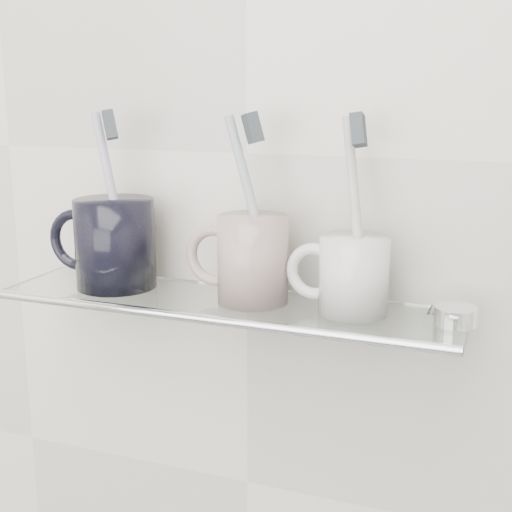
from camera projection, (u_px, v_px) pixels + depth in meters
The scene contains 18 objects.
wall_back at pixel (246, 153), 0.78m from camera, with size 2.50×2.50×0.00m, color silver.
shelf_glass at pixel (225, 303), 0.76m from camera, with size 0.50×0.12×0.01m, color silver.
shelf_rail at pixel (203, 319), 0.71m from camera, with size 0.01×0.01×0.50m, color silver.
bracket_left at pixel (84, 284), 0.88m from camera, with size 0.02×0.02×0.03m, color silver.
bracket_right at pixel (431, 323), 0.73m from camera, with size 0.02×0.02×0.03m, color silver.
mug_left at pixel (115, 243), 0.80m from camera, with size 0.09×0.09×0.10m, color black.
mug_left_handle at pixel (77, 240), 0.82m from camera, with size 0.07×0.07×0.01m, color black.
toothbrush_left at pixel (113, 198), 0.79m from camera, with size 0.01×0.01×0.19m, color #A4A5C9.
bristles_left at pixel (110, 125), 0.77m from camera, with size 0.01×0.02×0.03m, color #343A3F.
mug_center at pixel (253, 259), 0.74m from camera, with size 0.07×0.07×0.09m, color silver.
mug_center_handle at pixel (215, 256), 0.76m from camera, with size 0.07×0.07×0.01m, color silver.
toothbrush_center at pixel (253, 207), 0.73m from camera, with size 0.01×0.01×0.19m, color #96A2AF.
bristles_center at pixel (253, 128), 0.71m from camera, with size 0.01×0.02×0.03m, color #343A3F.
mug_right at pixel (354, 275), 0.71m from camera, with size 0.07×0.07×0.08m, color white.
mug_right_handle at pixel (314, 271), 0.72m from camera, with size 0.06×0.06×0.01m, color white.
toothbrush_right at pixel (356, 213), 0.69m from camera, with size 0.01×0.01×0.19m, color #BAAF9F.
bristles_right at pixel (358, 130), 0.67m from camera, with size 0.01×0.02×0.03m, color #343A3F.
chrome_cap at pixel (456, 316), 0.68m from camera, with size 0.04×0.04×0.02m, color silver.
Camera 1 is at (0.29, 0.37, 1.32)m, focal length 50.00 mm.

